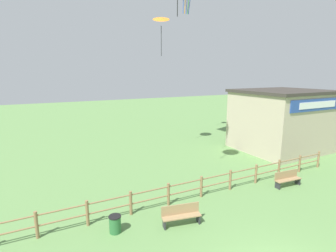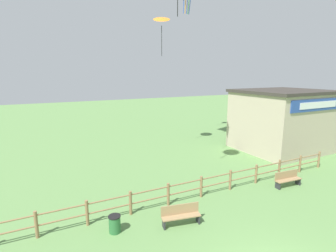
{
  "view_description": "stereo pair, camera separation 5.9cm",
  "coord_description": "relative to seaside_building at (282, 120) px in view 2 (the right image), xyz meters",
  "views": [
    {
      "loc": [
        -6.62,
        -4.54,
        6.61
      ],
      "look_at": [
        0.0,
        8.4,
        3.66
      ],
      "focal_mm": 28.0,
      "sensor_mm": 36.0,
      "label": 1
    },
    {
      "loc": [
        -6.57,
        -4.56,
        6.61
      ],
      "look_at": [
        0.0,
        8.4,
        3.66
      ],
      "focal_mm": 28.0,
      "sensor_mm": 36.0,
      "label": 2
    }
  ],
  "objects": [
    {
      "name": "kite_orange_delta",
      "position": [
        -9.59,
        4.08,
        8.1
      ],
      "size": [
        1.73,
        1.69,
        3.15
      ],
      "color": "orange"
    },
    {
      "name": "park_bench_by_building",
      "position": [
        -6.02,
        -5.67,
        -2.13
      ],
      "size": [
        1.77,
        0.53,
        0.91
      ],
      "color": "#9E7F56",
      "rests_on": "ground_plane"
    },
    {
      "name": "wooden_fence",
      "position": [
        -12.35,
        -4.5,
        -1.95
      ],
      "size": [
        22.13,
        0.14,
        1.18
      ],
      "color": "olive",
      "rests_on": "ground_plane"
    },
    {
      "name": "trash_bin",
      "position": [
        -16.42,
        -5.56,
        -2.24
      ],
      "size": [
        0.53,
        0.53,
        0.75
      ],
      "color": "#2D6B38",
      "rests_on": "ground_plane"
    },
    {
      "name": "seaside_building",
      "position": [
        0.0,
        0.0,
        0.0
      ],
      "size": [
        7.29,
        6.42,
        5.21
      ],
      "color": "#B7A88E",
      "rests_on": "ground_plane"
    },
    {
      "name": "park_bench_near_fence",
      "position": [
        -13.65,
        -6.31,
        -2.13
      ],
      "size": [
        1.79,
        0.73,
        0.91
      ],
      "color": "#9E7F56",
      "rests_on": "ground_plane"
    }
  ]
}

